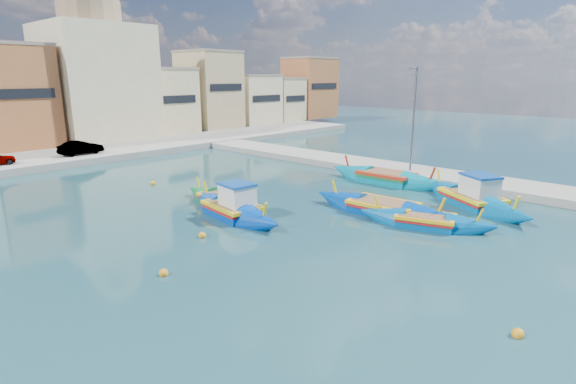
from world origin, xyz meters
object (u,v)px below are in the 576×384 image
luzzu_blue_cabin (233,210)px  luzzu_green (223,201)px  quay_street_lamp (413,119)px  luzzu_cyan_south (425,222)px  luzzu_cyan_mid (386,179)px  luzzu_blue_south (383,209)px  church_block (95,66)px  luzzu_turquoise_cabin (472,200)px

luzzu_blue_cabin → luzzu_green: size_ratio=1.20×
quay_street_lamp → luzzu_blue_cabin: 15.98m
luzzu_blue_cabin → luzzu_cyan_south: 10.02m
luzzu_cyan_mid → luzzu_cyan_south: 9.52m
luzzu_blue_south → luzzu_cyan_south: bearing=-99.0°
quay_street_lamp → luzzu_cyan_mid: size_ratio=0.84×
church_block → quay_street_lamp: bearing=-77.7°
luzzu_blue_cabin → luzzu_cyan_mid: bearing=-9.2°
church_block → luzzu_turquoise_cabin: church_block is taller
quay_street_lamp → luzzu_green: quay_street_lamp is taller
church_block → quay_street_lamp: size_ratio=2.39×
quay_street_lamp → luzzu_blue_south: 10.86m
luzzu_cyan_south → church_block: bearing=86.5°
luzzu_cyan_mid → luzzu_green: 12.12m
luzzu_cyan_mid → luzzu_blue_cabin: bearing=170.8°
luzzu_cyan_south → luzzu_cyan_mid: bearing=42.4°
luzzu_turquoise_cabin → luzzu_blue_cabin: luzzu_turquoise_cabin is taller
luzzu_blue_cabin → luzzu_blue_south: (5.85, -5.75, -0.09)m
luzzu_green → luzzu_blue_south: size_ratio=0.78×
luzzu_green → luzzu_blue_south: 9.25m
luzzu_turquoise_cabin → luzzu_blue_cabin: bearing=141.0°
luzzu_turquoise_cabin → luzzu_cyan_south: (-5.35, 0.30, -0.13)m
luzzu_turquoise_cabin → luzzu_green: size_ratio=1.30×
luzzu_blue_south → luzzu_turquoise_cabin: bearing=-31.1°
church_block → luzzu_green: 31.36m
luzzu_green → luzzu_cyan_south: 11.47m
luzzu_turquoise_cabin → luzzu_blue_south: (-4.93, 2.98, -0.10)m
church_block → luzzu_blue_south: (-2.01, -37.44, -8.14)m
luzzu_blue_cabin → luzzu_cyan_south: size_ratio=1.17×
luzzu_green → luzzu_cyan_south: luzzu_green is taller
luzzu_turquoise_cabin → luzzu_green: (-9.69, 10.91, -0.13)m
luzzu_blue_cabin → luzzu_green: (1.09, 2.19, -0.12)m
church_block → luzzu_blue_cabin: church_block is taller
luzzu_blue_south → church_block: bearing=86.9°
luzzu_turquoise_cabin → luzzu_cyan_mid: luzzu_turquoise_cabin is taller
luzzu_cyan_mid → luzzu_green: (-11.37, 4.20, -0.06)m
luzzu_cyan_south → quay_street_lamp: bearing=31.8°
church_block → quay_street_lamp: church_block is taller
quay_street_lamp → luzzu_blue_south: (-9.46, -3.44, -4.07)m
luzzu_green → luzzu_cyan_south: bearing=-67.8°
quay_street_lamp → luzzu_cyan_south: quay_street_lamp is taller
luzzu_blue_cabin → luzzu_green: luzzu_blue_cabin is taller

